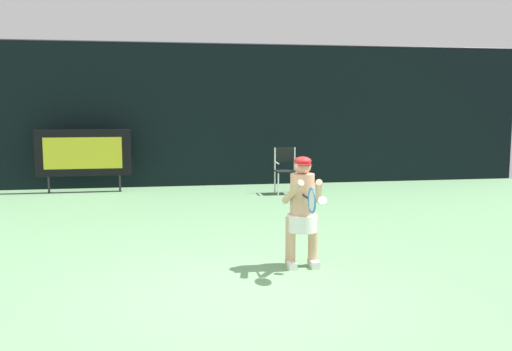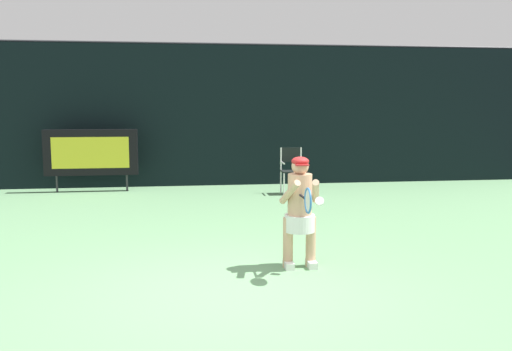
{
  "view_description": "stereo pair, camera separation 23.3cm",
  "coord_description": "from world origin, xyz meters",
  "px_view_note": "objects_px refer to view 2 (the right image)",
  "views": [
    {
      "loc": [
        -0.75,
        -5.94,
        2.09
      ],
      "look_at": [
        0.6,
        2.11,
        1.05
      ],
      "focal_mm": 39.17,
      "sensor_mm": 36.0,
      "label": 1
    },
    {
      "loc": [
        -0.52,
        -5.98,
        2.09
      ],
      "look_at": [
        0.6,
        2.11,
        1.05
      ],
      "focal_mm": 39.17,
      "sensor_mm": 36.0,
      "label": 2
    }
  ],
  "objects_px": {
    "water_bottle": "(309,189)",
    "umpire_chair": "(292,167)",
    "scoreboard": "(91,153)",
    "tennis_racket": "(308,200)",
    "tennis_player": "(300,208)"
  },
  "relations": [
    {
      "from": "umpire_chair",
      "to": "water_bottle",
      "type": "height_order",
      "value": "umpire_chair"
    },
    {
      "from": "scoreboard",
      "to": "umpire_chair",
      "type": "xyz_separation_m",
      "value": [
        4.73,
        -0.96,
        -0.33
      ]
    },
    {
      "from": "umpire_chair",
      "to": "water_bottle",
      "type": "distance_m",
      "value": 0.65
    },
    {
      "from": "scoreboard",
      "to": "tennis_racket",
      "type": "xyz_separation_m",
      "value": [
        3.59,
        -7.45,
        0.02
      ]
    },
    {
      "from": "scoreboard",
      "to": "tennis_racket",
      "type": "height_order",
      "value": "scoreboard"
    },
    {
      "from": "umpire_chair",
      "to": "tennis_player",
      "type": "distance_m",
      "value": 6.06
    },
    {
      "from": "umpire_chair",
      "to": "tennis_racket",
      "type": "height_order",
      "value": "tennis_racket"
    },
    {
      "from": "scoreboard",
      "to": "umpire_chair",
      "type": "relative_size",
      "value": 2.04
    },
    {
      "from": "water_bottle",
      "to": "scoreboard",
      "type": "bearing_deg",
      "value": 167.1
    },
    {
      "from": "water_bottle",
      "to": "umpire_chair",
      "type": "bearing_deg",
      "value": 150.99
    },
    {
      "from": "umpire_chair",
      "to": "water_bottle",
      "type": "bearing_deg",
      "value": -29.01
    },
    {
      "from": "tennis_player",
      "to": "scoreboard",
      "type": "bearing_deg",
      "value": 117.6
    },
    {
      "from": "tennis_player",
      "to": "tennis_racket",
      "type": "relative_size",
      "value": 2.38
    },
    {
      "from": "scoreboard",
      "to": "umpire_chair",
      "type": "distance_m",
      "value": 4.84
    },
    {
      "from": "umpire_chair",
      "to": "tennis_player",
      "type": "bearing_deg",
      "value": -100.6
    }
  ]
}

